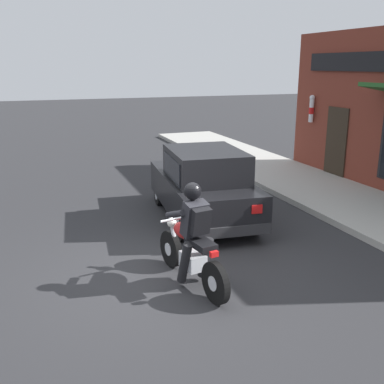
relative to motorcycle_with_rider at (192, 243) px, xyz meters
name	(u,v)px	position (x,y,z in m)	size (l,w,h in m)	color
ground_plane	(164,276)	(-0.34, 0.37, -0.68)	(80.00, 80.00, 0.00)	#2B2B2D
sidewalk_curb	(326,192)	(4.98, 3.37, -0.61)	(2.60, 22.00, 0.14)	#ADAAA3
motorcycle_with_rider	(192,243)	(0.00, 0.00, 0.00)	(0.66, 2.01, 1.62)	black
car_hatchback	(203,185)	(1.29, 2.77, 0.09)	(2.01, 3.92, 1.57)	black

